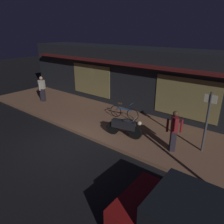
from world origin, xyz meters
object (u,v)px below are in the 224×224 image
person_photographer (42,88)px  person_bystander (174,130)px  motorcycle (124,126)px  bicycle_parked (124,112)px  sign_post (207,119)px

person_photographer → person_bystander: bearing=-2.7°
motorcycle → person_bystander: (2.15, 0.25, 0.38)m
motorcycle → bicycle_parked: bearing=126.3°
motorcycle → person_bystander: 2.19m
bicycle_parked → sign_post: bearing=-9.3°
motorcycle → sign_post: 3.35m
bicycle_parked → person_photographer: bearing=-170.7°
bicycle_parked → person_bystander: person_bystander is taller
motorcycle → person_bystander: size_ratio=1.01×
motorcycle → person_photographer: bearing=174.5°
motorcycle → bicycle_parked: motorcycle is taller
motorcycle → sign_post: bearing=17.1°
sign_post → person_bystander: bearing=-143.2°
bicycle_parked → person_photographer: size_ratio=0.98×
bicycle_parked → person_bystander: bearing=-22.7°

